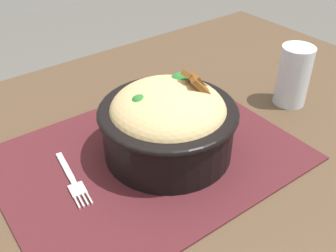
{
  "coord_description": "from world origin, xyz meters",
  "views": [
    {
      "loc": [
        0.27,
        0.39,
        1.15
      ],
      "look_at": [
        -0.03,
        -0.01,
        0.8
      ],
      "focal_mm": 41.81,
      "sensor_mm": 36.0,
      "label": 1
    }
  ],
  "objects": [
    {
      "name": "bowl",
      "position": [
        -0.03,
        -0.01,
        0.81
      ],
      "size": [
        0.24,
        0.24,
        0.13
      ],
      "color": "black",
      "rests_on": "placemat"
    },
    {
      "name": "table",
      "position": [
        0.0,
        0.0,
        0.67
      ],
      "size": [
        1.26,
        0.84,
        0.74
      ],
      "color": "#4C3826",
      "rests_on": "ground_plane"
    },
    {
      "name": "placemat",
      "position": [
        0.0,
        -0.02,
        0.75
      ],
      "size": [
        0.47,
        0.36,
        0.0
      ],
      "primitive_type": "cube",
      "rotation": [
        0.0,
        0.0,
        -0.02
      ],
      "color": "#47191E",
      "rests_on": "table"
    },
    {
      "name": "drinking_glass",
      "position": [
        -0.31,
        0.01,
        0.79
      ],
      "size": [
        0.06,
        0.06,
        0.12
      ],
      "color": "silver",
      "rests_on": "table"
    },
    {
      "name": "fork",
      "position": [
        0.13,
        -0.04,
        0.75
      ],
      "size": [
        0.03,
        0.13,
        0.0
      ],
      "color": "#B7B7B7",
      "rests_on": "placemat"
    }
  ]
}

